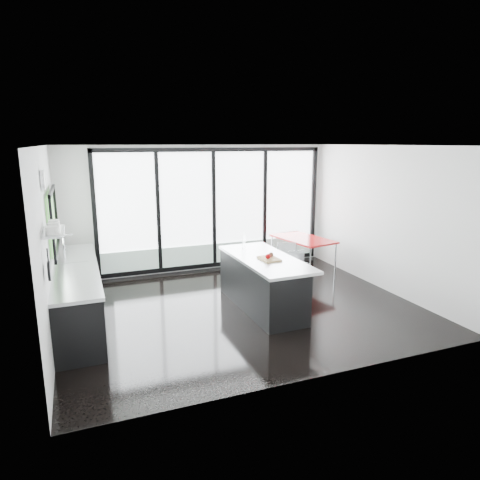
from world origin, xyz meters
name	(u,v)px	position (x,y,z in m)	size (l,w,h in m)	color
floor	(241,307)	(0.00, 0.00, 0.00)	(6.00, 5.00, 0.00)	black
ceiling	(241,145)	(0.00, 0.00, 2.80)	(6.00, 5.00, 0.00)	white
wall_back	(212,214)	(0.27, 2.47, 1.27)	(6.00, 0.09, 2.80)	silver
wall_front	(319,270)	(0.00, -2.50, 1.40)	(6.00, 0.00, 2.80)	silver
wall_left	(50,230)	(-2.97, 0.27, 1.56)	(0.26, 5.00, 2.80)	silver
wall_right	(384,219)	(3.00, 0.00, 1.40)	(0.00, 5.00, 2.80)	silver
counter_cabinets	(78,294)	(-2.67, 0.40, 0.46)	(0.69, 3.24, 1.36)	black
island	(261,282)	(0.34, -0.12, 0.46)	(0.98, 2.23, 1.18)	black
bar_stool_near	(299,283)	(1.09, -0.12, 0.36)	(0.45, 0.45, 0.72)	silver
bar_stool_far	(287,275)	(1.08, 0.32, 0.38)	(0.47, 0.47, 0.75)	silver
red_table	(302,255)	(2.08, 1.52, 0.39)	(0.82, 1.44, 0.77)	#A71516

